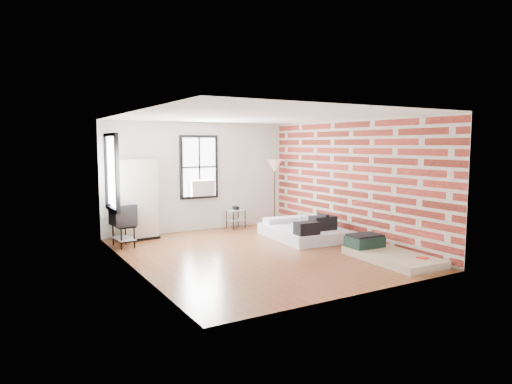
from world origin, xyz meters
TOP-DOWN VIEW (x-y plane):
  - ground at (0.00, 0.00)m, footprint 6.00×6.00m
  - room_shell at (0.23, 0.36)m, footprint 5.02×6.02m
  - mattress_main at (1.74, 0.74)m, footprint 1.63×2.13m
  - mattress_bare at (1.94, -1.68)m, footprint 1.09×1.93m
  - wardrobe at (-1.75, 2.65)m, footprint 0.99×0.62m
  - side_table at (0.94, 2.72)m, footprint 0.50×0.42m
  - floor_lamp at (2.06, 2.56)m, footprint 0.39×0.39m
  - tv_stand at (-2.21, 1.99)m, footprint 0.52×0.70m

SIDE VIEW (x-z plane):
  - ground at x=0.00m, z-range 0.00..0.00m
  - mattress_bare at x=1.94m, z-range -0.08..0.33m
  - mattress_main at x=1.74m, z-range -0.15..0.50m
  - side_table at x=0.94m, z-range 0.10..0.68m
  - tv_stand at x=-2.21m, z-range 0.20..1.15m
  - wardrobe at x=-1.75m, z-range 0.00..1.88m
  - floor_lamp at x=2.06m, z-range 0.66..2.47m
  - room_shell at x=0.23m, z-range 0.33..3.14m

